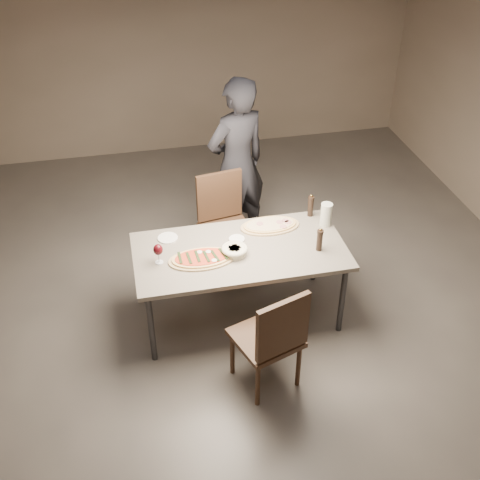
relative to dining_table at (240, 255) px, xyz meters
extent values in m
plane|color=#57514B|center=(0.00, 0.00, -0.69)|extent=(7.00, 7.00, 0.00)
plane|color=gray|center=(0.00, 3.50, 0.71)|extent=(6.00, 0.00, 6.00)
cube|color=slate|center=(0.00, 0.00, 0.04)|extent=(1.80, 0.90, 0.04)
cylinder|color=#333335|center=(-0.82, -0.37, -0.34)|extent=(0.05, 0.05, 0.71)
cylinder|color=#333335|center=(0.82, -0.37, -0.34)|extent=(0.05, 0.05, 0.71)
cylinder|color=#333335|center=(-0.82, 0.37, -0.34)|extent=(0.05, 0.05, 0.71)
cylinder|color=#333335|center=(0.82, 0.37, -0.34)|extent=(0.05, 0.05, 0.71)
ellipsoid|color=white|center=(-0.35, -0.01, 0.10)|extent=(0.05, 0.05, 0.01)
ellipsoid|color=white|center=(-0.25, -0.15, 0.10)|extent=(0.05, 0.05, 0.01)
ellipsoid|color=white|center=(-0.27, -0.02, 0.10)|extent=(0.05, 0.05, 0.01)
cube|color=#213215|center=(-0.52, -0.05, 0.09)|extent=(0.02, 0.16, 0.01)
cube|color=#213215|center=(-0.45, -0.07, 0.09)|extent=(0.03, 0.16, 0.01)
cube|color=#213215|center=(-0.37, -0.06, 0.09)|extent=(0.03, 0.16, 0.01)
cube|color=#213215|center=(-0.30, -0.08, 0.09)|extent=(0.04, 0.16, 0.01)
cube|color=#213215|center=(-0.23, -0.09, 0.09)|extent=(0.06, 0.16, 0.01)
cube|color=#213215|center=(-0.16, -0.07, 0.09)|extent=(0.06, 0.16, 0.01)
cylinder|color=tan|center=(0.25, 0.30, 0.09)|extent=(0.06, 0.06, 0.00)
cylinder|color=tan|center=(0.43, 0.28, 0.09)|extent=(0.06, 0.06, 0.00)
cylinder|color=tan|center=(0.44, 0.21, 0.09)|extent=(0.06, 0.06, 0.00)
cylinder|color=tan|center=(0.50, 0.27, 0.09)|extent=(0.06, 0.06, 0.00)
cylinder|color=tan|center=(0.48, 0.30, 0.09)|extent=(0.06, 0.06, 0.00)
cylinder|color=beige|center=(-0.06, -0.06, 0.09)|extent=(0.19, 0.19, 0.07)
torus|color=beige|center=(-0.06, -0.06, 0.12)|extent=(0.22, 0.22, 0.03)
cube|color=#B48449|center=(-0.03, -0.06, 0.11)|extent=(0.07, 0.06, 0.04)
cube|color=#B48449|center=(-0.05, -0.04, 0.11)|extent=(0.05, 0.06, 0.04)
cube|color=#B48449|center=(-0.08, -0.05, 0.11)|extent=(0.07, 0.06, 0.04)
cube|color=#B48449|center=(-0.08, -0.08, 0.11)|extent=(0.07, 0.07, 0.04)
cube|color=#B48449|center=(-0.05, -0.08, 0.11)|extent=(0.07, 0.07, 0.04)
cylinder|color=white|center=(0.00, 0.14, 0.06)|extent=(0.14, 0.14, 0.02)
cylinder|color=#9E9A3A|center=(0.00, 0.14, 0.07)|extent=(0.09, 0.09, 0.00)
cylinder|color=black|center=(0.74, 0.38, 0.15)|extent=(0.05, 0.05, 0.18)
cylinder|color=black|center=(0.74, 0.38, 0.25)|extent=(0.06, 0.06, 0.02)
sphere|color=gold|center=(0.74, 0.38, 0.27)|extent=(0.02, 0.02, 0.02)
cylinder|color=black|center=(0.65, -0.14, 0.15)|extent=(0.05, 0.05, 0.18)
cylinder|color=black|center=(0.65, -0.14, 0.24)|extent=(0.06, 0.06, 0.02)
sphere|color=gold|center=(0.65, -0.14, 0.27)|extent=(0.02, 0.02, 0.02)
cylinder|color=silver|center=(0.83, 0.21, 0.17)|extent=(0.10, 0.10, 0.22)
cylinder|color=silver|center=(-0.69, -0.03, 0.06)|extent=(0.07, 0.07, 0.01)
cylinder|color=silver|center=(-0.69, -0.03, 0.11)|extent=(0.01, 0.01, 0.09)
ellipsoid|color=#40090E|center=(-0.69, -0.03, 0.19)|extent=(0.08, 0.08, 0.10)
cylinder|color=white|center=(-0.58, 0.29, 0.06)|extent=(0.17, 0.17, 0.01)
cube|color=#3D2819|center=(0.03, -0.78, -0.24)|extent=(0.59, 0.59, 0.04)
cylinder|color=#3D2819|center=(-0.08, -1.02, -0.48)|extent=(0.04, 0.04, 0.43)
cylinder|color=#3D2819|center=(0.28, -0.90, -0.48)|extent=(0.04, 0.04, 0.43)
cylinder|color=#3D2819|center=(-0.21, -0.66, -0.48)|extent=(0.04, 0.04, 0.43)
cylinder|color=#3D2819|center=(0.15, -0.54, -0.48)|extent=(0.04, 0.04, 0.43)
cube|color=#3D2819|center=(0.10, -0.98, 0.05)|extent=(0.43, 0.18, 0.49)
cube|color=#3D2819|center=(0.03, 0.68, -0.23)|extent=(0.55, 0.55, 0.04)
cylinder|color=#3D2819|center=(0.19, 0.91, -0.47)|extent=(0.04, 0.04, 0.44)
cylinder|color=#3D2819|center=(-0.20, 0.84, -0.47)|extent=(0.04, 0.04, 0.44)
cylinder|color=#3D2819|center=(0.25, 0.52, -0.47)|extent=(0.04, 0.04, 0.44)
cylinder|color=#3D2819|center=(-0.13, 0.46, -0.47)|extent=(0.04, 0.04, 0.44)
cube|color=#3D2819|center=(-0.01, 0.90, 0.06)|extent=(0.45, 0.12, 0.50)
imported|color=black|center=(0.23, 1.19, 0.21)|extent=(0.78, 0.65, 1.81)
camera|label=1|loc=(-0.88, -4.00, 3.08)|focal=45.00mm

